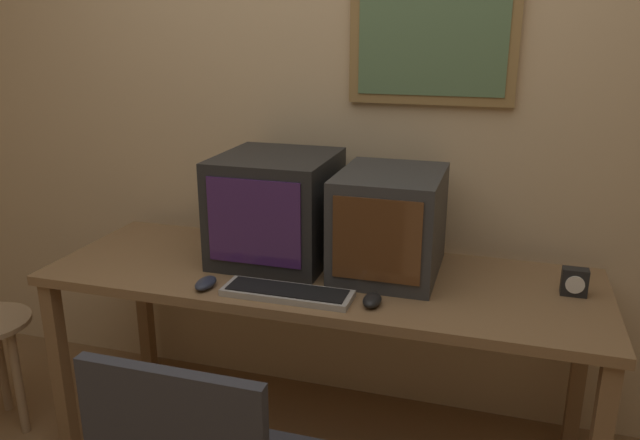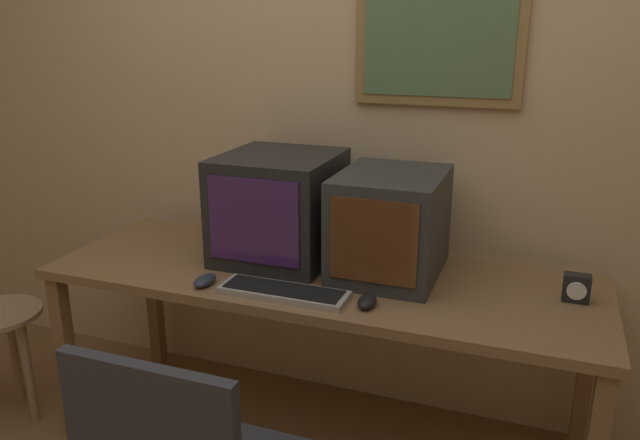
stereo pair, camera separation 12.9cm
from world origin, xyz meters
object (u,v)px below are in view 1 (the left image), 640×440
object	(u,v)px
monitor_left	(277,207)
keyboard_main	(287,293)
desk_clock	(574,282)
mouse_near_keyboard	(372,300)
mouse_far_corner	(206,283)
monitor_right	(390,223)

from	to	relation	value
monitor_left	keyboard_main	xyz separation A→B (m)	(0.16, -0.34, -0.19)
monitor_left	keyboard_main	world-z (taller)	monitor_left
desk_clock	keyboard_main	bearing A→B (deg)	-162.39
mouse_near_keyboard	mouse_far_corner	size ratio (longest dim) A/B	0.90
mouse_far_corner	desk_clock	size ratio (longest dim) A/B	1.20
monitor_left	monitor_right	world-z (taller)	monitor_left
keyboard_main	mouse_near_keyboard	xyz separation A→B (m)	(0.29, 0.01, 0.01)
monitor_left	monitor_right	bearing A→B (deg)	-1.96
monitor_left	desk_clock	xyz separation A→B (m)	(1.09, -0.04, -0.16)
monitor_left	mouse_near_keyboard	xyz separation A→B (m)	(0.45, -0.32, -0.19)
monitor_right	desk_clock	distance (m)	0.66
monitor_right	mouse_near_keyboard	bearing A→B (deg)	-88.54
keyboard_main	mouse_near_keyboard	bearing A→B (deg)	2.60
monitor_left	mouse_near_keyboard	distance (m)	0.59
mouse_far_corner	desk_clock	distance (m)	1.26
keyboard_main	mouse_far_corner	size ratio (longest dim) A/B	3.90
monitor_right	keyboard_main	world-z (taller)	monitor_right
monitor_right	keyboard_main	size ratio (longest dim) A/B	1.04
monitor_right	desk_clock	xyz separation A→B (m)	(0.64, -0.03, -0.14)
keyboard_main	mouse_far_corner	bearing A→B (deg)	-177.00
monitor_left	monitor_right	size ratio (longest dim) A/B	1.00
mouse_near_keyboard	desk_clock	xyz separation A→B (m)	(0.64, 0.28, 0.03)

